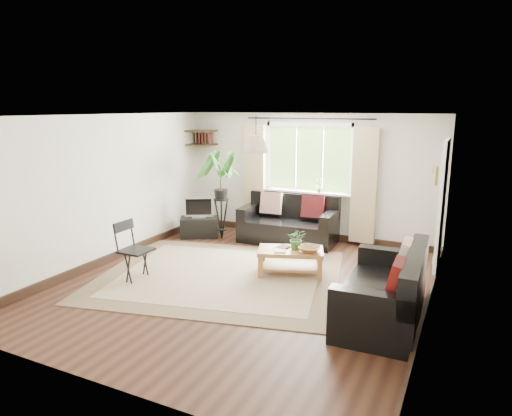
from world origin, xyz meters
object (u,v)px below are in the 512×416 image
at_px(coffee_table, 290,262).
at_px(sofa_right, 383,286).
at_px(palm_stand, 221,195).
at_px(folding_chair, 136,252).
at_px(tv_stand, 199,227).
at_px(sofa_back, 288,220).

bearing_deg(coffee_table, sofa_right, -30.74).
xyz_separation_m(palm_stand, folding_chair, (-0.04, -2.44, -0.42)).
relative_size(coffee_table, tv_stand, 1.36).
bearing_deg(tv_stand, sofa_back, -16.02).
bearing_deg(palm_stand, coffee_table, -32.98).
height_order(sofa_right, folding_chair, folding_chair).
distance_m(tv_stand, palm_stand, 0.81).
height_order(sofa_back, folding_chair, folding_chair).
relative_size(coffee_table, palm_stand, 0.57).
height_order(coffee_table, palm_stand, palm_stand).
height_order(sofa_back, sofa_right, sofa_back).
xyz_separation_m(coffee_table, tv_stand, (-2.39, 1.17, -0.01)).
bearing_deg(tv_stand, coffee_table, -55.92).
bearing_deg(sofa_right, folding_chair, -87.26).
relative_size(tv_stand, folding_chair, 0.82).
bearing_deg(palm_stand, tv_stand, -170.32).
distance_m(sofa_right, tv_stand, 4.45).
distance_m(sofa_back, sofa_right, 3.34).
xyz_separation_m(sofa_right, tv_stand, (-3.92, 2.08, -0.22)).
bearing_deg(folding_chair, coffee_table, -58.44).
height_order(sofa_back, coffee_table, sofa_back).
relative_size(sofa_right, tv_stand, 2.46).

